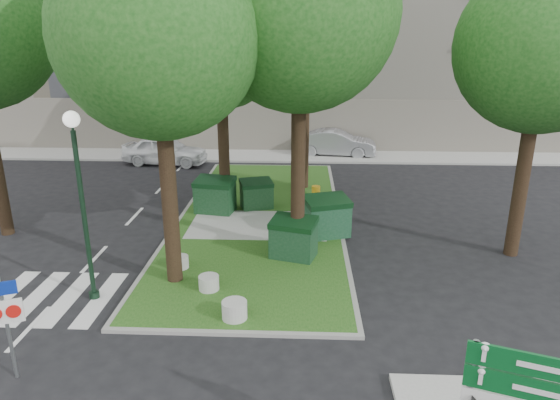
# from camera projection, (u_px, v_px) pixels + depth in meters

# --- Properties ---
(ground) EXTENTS (120.00, 120.00, 0.00)m
(ground) POSITION_uv_depth(u_px,v_px,m) (212.00, 333.00, 12.02)
(ground) COLOR black
(ground) RESTS_ON ground
(median_island) EXTENTS (6.00, 16.00, 0.12)m
(median_island) POSITION_uv_depth(u_px,v_px,m) (260.00, 217.00, 19.57)
(median_island) COLOR #1A4C15
(median_island) RESTS_ON ground
(median_kerb) EXTENTS (6.30, 16.30, 0.10)m
(median_kerb) POSITION_uv_depth(u_px,v_px,m) (260.00, 217.00, 19.57)
(median_kerb) COLOR gray
(median_kerb) RESTS_ON ground
(building_sidewalk) EXTENTS (42.00, 3.00, 0.12)m
(building_sidewalk) POSITION_uv_depth(u_px,v_px,m) (266.00, 156.00, 29.55)
(building_sidewalk) COLOR #999993
(building_sidewalk) RESTS_ON ground
(zebra_crossing) EXTENTS (5.00, 3.00, 0.01)m
(zebra_crossing) POSITION_uv_depth(u_px,v_px,m) (85.00, 298.00, 13.60)
(zebra_crossing) COLOR silver
(zebra_crossing) RESTS_ON ground
(apartment_building) EXTENTS (41.00, 12.00, 16.00)m
(apartment_building) POSITION_uv_depth(u_px,v_px,m) (273.00, 18.00, 34.19)
(apartment_building) COLOR tan
(apartment_building) RESTS_ON ground
(tree_median_near_left) EXTENTS (5.20, 5.20, 10.53)m
(tree_median_near_left) POSITION_uv_depth(u_px,v_px,m) (160.00, 14.00, 12.22)
(tree_median_near_left) COLOR black
(tree_median_near_left) RESTS_ON ground
(tree_median_mid) EXTENTS (4.80, 4.80, 9.99)m
(tree_median_mid) POSITION_uv_depth(u_px,v_px,m) (222.00, 31.00, 18.47)
(tree_median_mid) COLOR black
(tree_median_mid) RESTS_ON ground
(tree_street_right) EXTENTS (5.00, 5.00, 10.06)m
(tree_street_right) POSITION_uv_depth(u_px,v_px,m) (548.00, 30.00, 14.24)
(tree_street_right) COLOR black
(tree_street_right) RESTS_ON ground
(dumpster_a) EXTENTS (1.68, 1.32, 1.41)m
(dumpster_a) POSITION_uv_depth(u_px,v_px,m) (215.00, 195.00, 19.77)
(dumpster_a) COLOR #0E3316
(dumpster_a) RESTS_ON median_island
(dumpster_b) EXTENTS (1.49, 1.24, 1.19)m
(dumpster_b) POSITION_uv_depth(u_px,v_px,m) (257.00, 194.00, 20.29)
(dumpster_b) COLOR #103717
(dumpster_b) RESTS_ON median_island
(dumpster_c) EXTENTS (1.63, 1.34, 1.31)m
(dumpster_c) POSITION_uv_depth(u_px,v_px,m) (294.00, 238.00, 15.72)
(dumpster_c) COLOR black
(dumpster_c) RESTS_ON median_island
(dumpster_d) EXTENTS (1.80, 1.51, 1.43)m
(dumpster_d) POSITION_uv_depth(u_px,v_px,m) (326.00, 217.00, 17.42)
(dumpster_d) COLOR #133E24
(dumpster_d) RESTS_ON median_island
(bollard_left) EXTENTS (0.52, 0.52, 0.37)m
(bollard_left) POSITION_uv_depth(u_px,v_px,m) (180.00, 262.00, 15.08)
(bollard_left) COLOR #AEAEA8
(bollard_left) RESTS_ON median_island
(bollard_right) EXTENTS (0.63, 0.63, 0.45)m
(bollard_right) POSITION_uv_depth(u_px,v_px,m) (235.00, 310.00, 12.36)
(bollard_right) COLOR #B0B0AA
(bollard_right) RESTS_ON median_island
(bollard_mid) EXTENTS (0.56, 0.56, 0.40)m
(bollard_mid) POSITION_uv_depth(u_px,v_px,m) (209.00, 283.00, 13.78)
(bollard_mid) COLOR #ABACA6
(bollard_mid) RESTS_ON median_island
(litter_bin) EXTENTS (0.36, 0.36, 0.64)m
(litter_bin) POSITION_uv_depth(u_px,v_px,m) (316.00, 193.00, 21.24)
(litter_bin) COLOR gold
(litter_bin) RESTS_ON median_island
(street_lamp) EXTENTS (0.41, 0.41, 5.09)m
(street_lamp) POSITION_uv_depth(u_px,v_px,m) (80.00, 186.00, 12.63)
(street_lamp) COLOR black
(street_lamp) RESTS_ON ground
(traffic_sign_pole) EXTENTS (0.67, 0.30, 2.36)m
(traffic_sign_pole) POSITION_uv_depth(u_px,v_px,m) (5.00, 313.00, 9.99)
(traffic_sign_pole) COLOR slate
(traffic_sign_pole) RESTS_ON ground
(car_white) EXTENTS (4.82, 2.41, 1.58)m
(car_white) POSITION_uv_depth(u_px,v_px,m) (165.00, 150.00, 27.65)
(car_white) COLOR white
(car_white) RESTS_ON ground
(car_silver) EXTENTS (4.89, 2.25, 1.55)m
(car_silver) POSITION_uv_depth(u_px,v_px,m) (336.00, 143.00, 29.57)
(car_silver) COLOR gray
(car_silver) RESTS_ON ground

